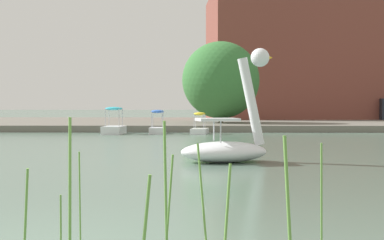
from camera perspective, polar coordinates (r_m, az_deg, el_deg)
shore_bank_far at (r=45.64m, az=-1.41°, el=-0.31°), size 134.45×26.14×0.43m
swan_boat at (r=15.09m, az=4.09°, el=-2.19°), size 2.86×1.85×3.35m
pedal_boat_yellow at (r=31.03m, az=0.85°, el=-0.85°), size 1.14×1.94×1.31m
pedal_boat_blue at (r=31.18m, az=-3.85°, el=-0.73°), size 0.91×1.75×1.45m
pedal_boat_cyan at (r=31.06m, az=-8.65°, el=-0.69°), size 1.20×2.26×1.62m
tree_willow_overhanging at (r=38.85m, az=3.21°, el=4.44°), size 7.78×7.91×6.12m
apartment_block at (r=54.46m, az=12.37°, el=6.81°), size 20.24×13.21×12.61m
reed_clump_foreground at (r=5.29m, az=-2.85°, el=-9.34°), size 2.95×1.21×1.52m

